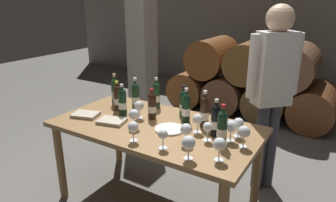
{
  "coord_description": "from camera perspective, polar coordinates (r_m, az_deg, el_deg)",
  "views": [
    {
      "loc": [
        1.3,
        -1.91,
        1.77
      ],
      "look_at": [
        0.0,
        0.2,
        0.91
      ],
      "focal_mm": 32.43,
      "sensor_mm": 36.0,
      "label": 1
    }
  ],
  "objects": [
    {
      "name": "tasting_notebook",
      "position": [
        2.6,
        -10.52,
        -3.74
      ],
      "size": [
        0.25,
        0.21,
        0.03
      ],
      "primitive_type": "cube",
      "rotation": [
        0.0,
        0.0,
        0.24
      ],
      "color": "#B2A893",
      "rests_on": "dining_table"
    },
    {
      "name": "wine_bottle_6",
      "position": [
        2.65,
        2.97,
        -0.47
      ],
      "size": [
        0.07,
        0.07,
        0.29
      ],
      "color": "black",
      "rests_on": "dining_table"
    },
    {
      "name": "wine_bottle_0",
      "position": [
        2.17,
        10.12,
        -5.0
      ],
      "size": [
        0.07,
        0.07,
        0.31
      ],
      "color": "black",
      "rests_on": "dining_table"
    },
    {
      "name": "wine_glass_1",
      "position": [
        2.1,
        -0.97,
        -6.41
      ],
      "size": [
        0.07,
        0.07,
        0.15
      ],
      "color": "white",
      "rests_on": "dining_table"
    },
    {
      "name": "wine_glass_5",
      "position": [
        2.19,
        14.12,
        -5.71
      ],
      "size": [
        0.09,
        0.09,
        0.16
      ],
      "color": "white",
      "rests_on": "dining_table"
    },
    {
      "name": "leather_ledger",
      "position": [
        2.79,
        -15.23,
        -2.5
      ],
      "size": [
        0.26,
        0.22,
        0.03
      ],
      "primitive_type": "cube",
      "rotation": [
        0.0,
        0.0,
        0.3
      ],
      "color": "#B2A893",
      "rests_on": "dining_table"
    },
    {
      "name": "wine_bottle_5",
      "position": [
        2.72,
        -8.56,
        -0.14
      ],
      "size": [
        0.07,
        0.07,
        0.29
      ],
      "color": "black",
      "rests_on": "dining_table"
    },
    {
      "name": "wine_bottle_10",
      "position": [
        2.46,
        6.87,
        -1.97
      ],
      "size": [
        0.07,
        0.07,
        0.31
      ],
      "color": "black",
      "rests_on": "dining_table"
    },
    {
      "name": "wine_glass_11",
      "position": [
        2.44,
        -6.4,
        -2.62
      ],
      "size": [
        0.09,
        0.09,
        0.16
      ],
      "color": "white",
      "rests_on": "dining_table"
    },
    {
      "name": "stone_pillar",
      "position": [
        4.4,
        -4.97,
        12.88
      ],
      "size": [
        0.32,
        0.32,
        2.6
      ],
      "primitive_type": "cube",
      "color": "gray",
      "rests_on": "ground_plane"
    },
    {
      "name": "wine_glass_10",
      "position": [
        1.97,
        3.9,
        -7.87
      ],
      "size": [
        0.09,
        0.09,
        0.16
      ],
      "color": "white",
      "rests_on": "dining_table"
    },
    {
      "name": "wine_bottle_2",
      "position": [
        2.85,
        -9.49,
        0.64
      ],
      "size": [
        0.07,
        0.07,
        0.28
      ],
      "color": "black",
      "rests_on": "dining_table"
    },
    {
      "name": "wine_glass_2",
      "position": [
        1.98,
        9.66,
        -8.1
      ],
      "size": [
        0.09,
        0.09,
        0.16
      ],
      "color": "white",
      "rests_on": "dining_table"
    },
    {
      "name": "serving_plate",
      "position": [
        2.43,
        0.34,
        -5.3
      ],
      "size": [
        0.24,
        0.24,
        0.01
      ],
      "primitive_type": "cylinder",
      "color": "white",
      "rests_on": "dining_table"
    },
    {
      "name": "wine_glass_3",
      "position": [
        2.34,
        13.11,
        -4.14
      ],
      "size": [
        0.08,
        0.08,
        0.15
      ],
      "color": "white",
      "rests_on": "dining_table"
    },
    {
      "name": "wine_glass_6",
      "position": [
        2.23,
        7.48,
        -5.01
      ],
      "size": [
        0.07,
        0.07,
        0.15
      ],
      "color": "white",
      "rests_on": "dining_table"
    },
    {
      "name": "wine_bottle_9",
      "position": [
        2.31,
        8.95,
        -3.56
      ],
      "size": [
        0.07,
        0.07,
        0.29
      ],
      "color": "black",
      "rests_on": "dining_table"
    },
    {
      "name": "wine_glass_4",
      "position": [
        2.22,
        -6.56,
        -4.95
      ],
      "size": [
        0.08,
        0.08,
        0.15
      ],
      "color": "white",
      "rests_on": "dining_table"
    },
    {
      "name": "barrel_stack",
      "position": [
        4.86,
        15.06,
        3.67
      ],
      "size": [
        2.49,
        0.9,
        1.15
      ],
      "color": "brown",
      "rests_on": "ground_plane"
    },
    {
      "name": "cellar_back_wall",
      "position": [
        6.26,
        20.27,
        14.56
      ],
      "size": [
        10.0,
        0.24,
        2.8
      ],
      "primitive_type": "cube",
      "color": "gray",
      "rests_on": "ground_plane"
    },
    {
      "name": "wine_bottle_3",
      "position": [
        2.87,
        -2.21,
        1.16
      ],
      "size": [
        0.07,
        0.07,
        0.29
      ],
      "color": "#19381E",
      "rests_on": "dining_table"
    },
    {
      "name": "sommelier_presenting",
      "position": [
        2.82,
        19.06,
        3.1
      ],
      "size": [
        0.37,
        0.37,
        1.72
      ],
      "color": "#383842",
      "rests_on": "ground_plane"
    },
    {
      "name": "wine_bottle_4",
      "position": [
        3.0,
        -9.92,
        1.82
      ],
      "size": [
        0.07,
        0.07,
        0.31
      ],
      "color": "#19381E",
      "rests_on": "dining_table"
    },
    {
      "name": "dining_table",
      "position": [
        2.56,
        -2.36,
        -6.35
      ],
      "size": [
        1.7,
        0.9,
        0.76
      ],
      "color": "olive",
      "rests_on": "ground_plane"
    },
    {
      "name": "ground_plane",
      "position": [
        2.91,
        -2.18,
        -18.32
      ],
      "size": [
        14.0,
        14.0,
        0.0
      ],
      "primitive_type": "plane",
      "color": "#66635E"
    },
    {
      "name": "wine_bottle_1",
      "position": [
        2.82,
        -6.12,
        0.86
      ],
      "size": [
        0.07,
        0.07,
        0.31
      ],
      "color": "#19381E",
      "rests_on": "dining_table"
    },
    {
      "name": "wine_bottle_7",
      "position": [
        2.62,
        -3.04,
        -0.83
      ],
      "size": [
        0.07,
        0.07,
        0.27
      ],
      "color": "black",
      "rests_on": "dining_table"
    },
    {
      "name": "wine_glass_7",
      "position": [
        2.63,
        -5.49,
        -0.96
      ],
      "size": [
        0.08,
        0.08,
        0.16
      ],
      "color": "white",
      "rests_on": "dining_table"
    },
    {
      "name": "wine_glass_9",
      "position": [
        2.16,
        3.43,
        -5.44
      ],
      "size": [
        0.09,
        0.09,
        0.16
      ],
      "color": "white",
      "rests_on": "dining_table"
    },
    {
      "name": "wine_bottle_8",
      "position": [
        2.54,
        3.4,
        -1.26
      ],
      "size": [
        0.07,
        0.07,
        0.3
      ],
      "color": "black",
      "rests_on": "dining_table"
    },
    {
      "name": "wine_glass_8",
      "position": [
        2.25,
        11.79,
        -4.77
      ],
      "size": [
        0.09,
        0.09,
        0.16
      ],
      "color": "white",
      "rests_on": "dining_table"
    },
    {
      "name": "wine_glass_0",
      "position": [
        2.35,
        5.6,
        -3.48
      ],
      "size": [
        0.08,
        0.08,
        0.15
      ],
      "color": "white",
      "rests_on": "dining_table"
    }
  ]
}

